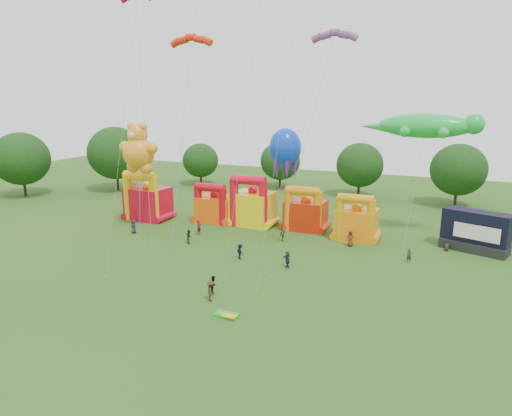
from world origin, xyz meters
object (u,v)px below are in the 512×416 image
at_px(bouncy_castle_0, 147,201).
at_px(bouncy_castle_2, 252,206).
at_px(octopus_kite, 282,165).
at_px(spectator_4, 282,234).
at_px(teddy_bear_kite, 139,162).
at_px(gecko_kite, 420,154).
at_px(spectator_0, 134,226).
at_px(stage_trailer, 475,232).

height_order(bouncy_castle_0, bouncy_castle_2, bouncy_castle_0).
bearing_deg(octopus_kite, bouncy_castle_0, -173.03).
xyz_separation_m(bouncy_castle_0, octopus_kite, (19.95, 2.44, 5.99)).
distance_m(bouncy_castle_0, spectator_4, 21.93).
bearing_deg(teddy_bear_kite, bouncy_castle_2, 29.20).
relative_size(teddy_bear_kite, spectator_4, 8.71).
xyz_separation_m(gecko_kite, spectator_0, (-34.12, -11.89, -9.75)).
xyz_separation_m(octopus_kite, spectator_4, (1.77, -4.76, -7.91)).
distance_m(octopus_kite, spectator_4, 9.40).
xyz_separation_m(bouncy_castle_0, gecko_kite, (36.71, 5.17, 7.93)).
bearing_deg(bouncy_castle_0, spectator_4, -6.11).
bearing_deg(bouncy_castle_0, gecko_kite, 8.01).
relative_size(stage_trailer, spectator_4, 4.70).
distance_m(teddy_bear_kite, octopus_kite, 18.91).
relative_size(bouncy_castle_0, spectator_4, 4.41).
height_order(bouncy_castle_2, teddy_bear_kite, teddy_bear_kite).
bearing_deg(stage_trailer, gecko_kite, 159.88).
distance_m(bouncy_castle_2, octopus_kite, 7.53).
distance_m(bouncy_castle_2, gecko_kite, 22.83).
height_order(bouncy_castle_2, spectator_4, bouncy_castle_2).
xyz_separation_m(stage_trailer, spectator_0, (-40.99, -9.38, -1.36)).
bearing_deg(bouncy_castle_2, stage_trailer, -0.40).
bearing_deg(spectator_4, bouncy_castle_2, -109.01).
bearing_deg(stage_trailer, bouncy_castle_2, 179.60).
bearing_deg(octopus_kite, gecko_kite, 9.24).
height_order(octopus_kite, spectator_0, octopus_kite).
relative_size(bouncy_castle_0, bouncy_castle_2, 1.01).
height_order(bouncy_castle_2, stage_trailer, bouncy_castle_2).
xyz_separation_m(teddy_bear_kite, spectator_4, (19.37, 2.14, -8.24)).
height_order(teddy_bear_kite, gecko_kite, gecko_kite).
xyz_separation_m(bouncy_castle_0, stage_trailer, (43.57, 2.65, -0.45)).
bearing_deg(teddy_bear_kite, octopus_kite, 21.43).
height_order(teddy_bear_kite, spectator_0, teddy_bear_kite).
bearing_deg(spectator_4, spectator_0, -56.64).
bearing_deg(bouncy_castle_2, octopus_kite, -5.13).
bearing_deg(bouncy_castle_0, bouncy_castle_2, 10.44).
height_order(bouncy_castle_0, gecko_kite, gecko_kite).
xyz_separation_m(bouncy_castle_2, gecko_kite, (21.27, 2.32, 7.95)).
relative_size(bouncy_castle_0, octopus_kite, 0.53).
relative_size(gecko_kite, spectator_0, 8.42).
distance_m(bouncy_castle_2, stage_trailer, 28.14).
bearing_deg(gecko_kite, stage_trailer, -20.12).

